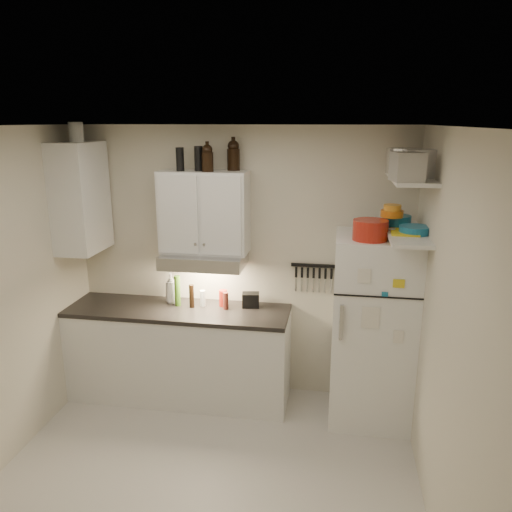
# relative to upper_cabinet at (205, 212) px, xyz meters

# --- Properties ---
(floor) EXTENTS (3.20, 3.00, 0.02)m
(floor) POSITION_rel_upper_cabinet_xyz_m (0.30, -1.33, -1.84)
(floor) COLOR beige
(floor) RESTS_ON ground
(ceiling) EXTENTS (3.20, 3.00, 0.02)m
(ceiling) POSITION_rel_upper_cabinet_xyz_m (0.30, -1.33, 0.78)
(ceiling) COLOR silver
(ceiling) RESTS_ON ground
(back_wall) EXTENTS (3.20, 0.02, 2.60)m
(back_wall) POSITION_rel_upper_cabinet_xyz_m (0.30, 0.18, -0.53)
(back_wall) COLOR beige
(back_wall) RESTS_ON ground
(right_wall) EXTENTS (0.02, 3.00, 2.60)m
(right_wall) POSITION_rel_upper_cabinet_xyz_m (1.91, -1.33, -0.53)
(right_wall) COLOR beige
(right_wall) RESTS_ON ground
(base_cabinet) EXTENTS (2.10, 0.60, 0.88)m
(base_cabinet) POSITION_rel_upper_cabinet_xyz_m (-0.25, -0.14, -1.39)
(base_cabinet) COLOR white
(base_cabinet) RESTS_ON floor
(countertop) EXTENTS (2.10, 0.62, 0.04)m
(countertop) POSITION_rel_upper_cabinet_xyz_m (-0.25, -0.14, -0.93)
(countertop) COLOR black
(countertop) RESTS_ON base_cabinet
(upper_cabinet) EXTENTS (0.80, 0.33, 0.75)m
(upper_cabinet) POSITION_rel_upper_cabinet_xyz_m (0.00, 0.00, 0.00)
(upper_cabinet) COLOR white
(upper_cabinet) RESTS_ON back_wall
(side_cabinet) EXTENTS (0.33, 0.55, 1.00)m
(side_cabinet) POSITION_rel_upper_cabinet_xyz_m (-1.14, -0.14, 0.12)
(side_cabinet) COLOR white
(side_cabinet) RESTS_ON left_wall
(range_hood) EXTENTS (0.76, 0.46, 0.12)m
(range_hood) POSITION_rel_upper_cabinet_xyz_m (0.00, -0.06, -0.44)
(range_hood) COLOR silver
(range_hood) RESTS_ON back_wall
(fridge) EXTENTS (0.70, 0.68, 1.70)m
(fridge) POSITION_rel_upper_cabinet_xyz_m (1.55, -0.18, -0.98)
(fridge) COLOR white
(fridge) RESTS_ON floor
(shelf_hi) EXTENTS (0.30, 0.95, 0.03)m
(shelf_hi) POSITION_rel_upper_cabinet_xyz_m (1.75, -0.31, 0.38)
(shelf_hi) COLOR white
(shelf_hi) RESTS_ON right_wall
(shelf_lo) EXTENTS (0.30, 0.95, 0.03)m
(shelf_lo) POSITION_rel_upper_cabinet_xyz_m (1.75, -0.31, -0.07)
(shelf_lo) COLOR white
(shelf_lo) RESTS_ON right_wall
(knife_strip) EXTENTS (0.42, 0.02, 0.03)m
(knife_strip) POSITION_rel_upper_cabinet_xyz_m (1.00, 0.15, -0.51)
(knife_strip) COLOR black
(knife_strip) RESTS_ON back_wall
(dutch_oven) EXTENTS (0.33, 0.33, 0.16)m
(dutch_oven) POSITION_rel_upper_cabinet_xyz_m (1.47, -0.34, -0.04)
(dutch_oven) COLOR #AB2014
(dutch_oven) RESTS_ON fridge
(book_stack) EXTENTS (0.23, 0.28, 0.09)m
(book_stack) POSITION_rel_upper_cabinet_xyz_m (1.73, -0.38, -0.08)
(book_stack) COLOR yellow
(book_stack) RESTS_ON fridge
(spice_jar) EXTENTS (0.07, 0.07, 0.10)m
(spice_jar) POSITION_rel_upper_cabinet_xyz_m (1.64, -0.31, -0.08)
(spice_jar) COLOR silver
(spice_jar) RESTS_ON fridge
(stock_pot) EXTENTS (0.35, 0.35, 0.20)m
(stock_pot) POSITION_rel_upper_cabinet_xyz_m (1.72, -0.09, 0.49)
(stock_pot) COLOR silver
(stock_pot) RESTS_ON shelf_hi
(tin_a) EXTENTS (0.22, 0.19, 0.21)m
(tin_a) POSITION_rel_upper_cabinet_xyz_m (1.79, -0.40, 0.50)
(tin_a) COLOR #AAAAAD
(tin_a) RESTS_ON shelf_hi
(tin_b) EXTENTS (0.24, 0.24, 0.20)m
(tin_b) POSITION_rel_upper_cabinet_xyz_m (1.68, -0.66, 0.49)
(tin_b) COLOR #AAAAAD
(tin_b) RESTS_ON shelf_hi
(bowl_teal) EXTENTS (0.23, 0.23, 0.09)m
(bowl_teal) POSITION_rel_upper_cabinet_xyz_m (1.70, -0.11, -0.00)
(bowl_teal) COLOR #1A6A90
(bowl_teal) RESTS_ON shelf_lo
(bowl_orange) EXTENTS (0.18, 0.18, 0.06)m
(bowl_orange) POSITION_rel_upper_cabinet_xyz_m (1.64, -0.19, 0.07)
(bowl_orange) COLOR orange
(bowl_orange) RESTS_ON bowl_teal
(bowl_yellow) EXTENTS (0.14, 0.14, 0.05)m
(bowl_yellow) POSITION_rel_upper_cabinet_xyz_m (1.64, -0.19, 0.12)
(bowl_yellow) COLOR orange
(bowl_yellow) RESTS_ON bowl_orange
(plates) EXTENTS (0.31, 0.31, 0.06)m
(plates) POSITION_rel_upper_cabinet_xyz_m (1.81, -0.39, -0.02)
(plates) COLOR #1A6A90
(plates) RESTS_ON shelf_lo
(growler_a) EXTENTS (0.12, 0.12, 0.24)m
(growler_a) POSITION_rel_upper_cabinet_xyz_m (0.06, -0.07, 0.50)
(growler_a) COLOR black
(growler_a) RESTS_ON upper_cabinet
(growler_b) EXTENTS (0.14, 0.14, 0.27)m
(growler_b) POSITION_rel_upper_cabinet_xyz_m (0.26, 0.08, 0.51)
(growler_b) COLOR black
(growler_b) RESTS_ON upper_cabinet
(thermos_a) EXTENTS (0.09, 0.09, 0.22)m
(thermos_a) POSITION_rel_upper_cabinet_xyz_m (-0.03, -0.03, 0.48)
(thermos_a) COLOR black
(thermos_a) RESTS_ON upper_cabinet
(thermos_b) EXTENTS (0.09, 0.09, 0.21)m
(thermos_b) POSITION_rel_upper_cabinet_xyz_m (-0.20, -0.05, 0.48)
(thermos_b) COLOR black
(thermos_b) RESTS_ON upper_cabinet
(side_jar) EXTENTS (0.14, 0.14, 0.17)m
(side_jar) POSITION_rel_upper_cabinet_xyz_m (-1.12, -0.14, 0.71)
(side_jar) COLOR silver
(side_jar) RESTS_ON side_cabinet
(soap_bottle) EXTENTS (0.16, 0.17, 0.33)m
(soap_bottle) POSITION_rel_upper_cabinet_xyz_m (-0.36, 0.01, -0.74)
(soap_bottle) COLOR white
(soap_bottle) RESTS_ON countertop
(pepper_mill) EXTENTS (0.05, 0.05, 0.16)m
(pepper_mill) POSITION_rel_upper_cabinet_xyz_m (0.20, -0.08, -0.82)
(pepper_mill) COLOR maroon
(pepper_mill) RESTS_ON countertop
(oil_bottle) EXTENTS (0.07, 0.07, 0.30)m
(oil_bottle) POSITION_rel_upper_cabinet_xyz_m (-0.27, -0.06, -0.76)
(oil_bottle) COLOR #3E6D1B
(oil_bottle) RESTS_ON countertop
(vinegar_bottle) EXTENTS (0.06, 0.06, 0.22)m
(vinegar_bottle) POSITION_rel_upper_cabinet_xyz_m (-0.13, -0.08, -0.79)
(vinegar_bottle) COLOR black
(vinegar_bottle) RESTS_ON countertop
(clear_bottle) EXTENTS (0.07, 0.07, 0.16)m
(clear_bottle) POSITION_rel_upper_cabinet_xyz_m (-0.03, -0.03, -0.83)
(clear_bottle) COLOR silver
(clear_bottle) RESTS_ON countertop
(red_jar) EXTENTS (0.10, 0.10, 0.16)m
(red_jar) POSITION_rel_upper_cabinet_xyz_m (0.16, 0.00, -0.83)
(red_jar) COLOR #AB2014
(red_jar) RESTS_ON countertop
(caddy) EXTENTS (0.17, 0.14, 0.14)m
(caddy) POSITION_rel_upper_cabinet_xyz_m (0.42, 0.02, -0.84)
(caddy) COLOR black
(caddy) RESTS_ON countertop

